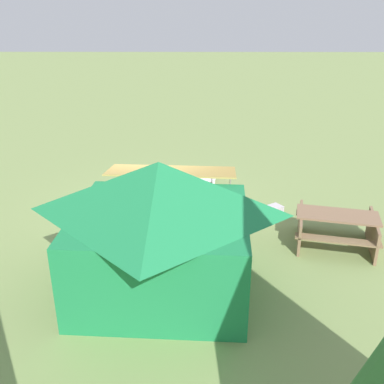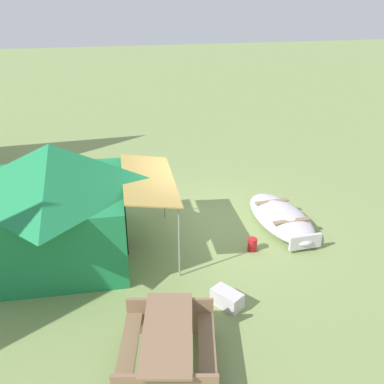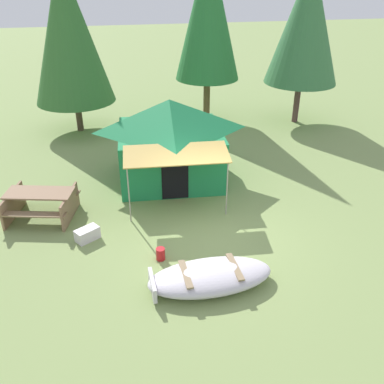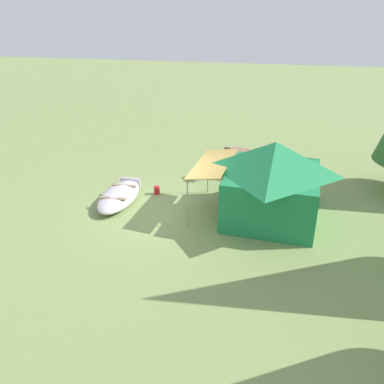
{
  "view_description": "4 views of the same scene",
  "coord_description": "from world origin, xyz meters",
  "px_view_note": "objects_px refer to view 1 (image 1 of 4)",
  "views": [
    {
      "loc": [
        -1.12,
        10.48,
        5.03
      ],
      "look_at": [
        -1.07,
        0.67,
        0.83
      ],
      "focal_mm": 41.71,
      "sensor_mm": 36.0,
      "label": 1
    },
    {
      "loc": [
        -9.1,
        2.49,
        5.28
      ],
      "look_at": [
        -0.55,
        0.49,
        1.2
      ],
      "focal_mm": 40.36,
      "sensor_mm": 36.0,
      "label": 2
    },
    {
      "loc": [
        -2.14,
        -8.59,
        6.12
      ],
      "look_at": [
        -0.44,
        0.31,
        1.14
      ],
      "focal_mm": 39.65,
      "sensor_mm": 36.0,
      "label": 3
    },
    {
      "loc": [
        11.14,
        3.49,
        6.19
      ],
      "look_at": [
        -0.35,
        0.85,
        0.7
      ],
      "focal_mm": 37.03,
      "sensor_mm": 36.0,
      "label": 4
    }
  ],
  "objects_px": {
    "picnic_table": "(336,226)",
    "fuel_can": "(203,195)",
    "canvas_cabin_tent": "(161,226)",
    "beached_rowboat": "(172,178)",
    "cooler_box": "(271,213)"
  },
  "relations": [
    {
      "from": "beached_rowboat",
      "to": "cooler_box",
      "type": "distance_m",
      "value": 3.41
    },
    {
      "from": "canvas_cabin_tent",
      "to": "beached_rowboat",
      "type": "bearing_deg",
      "value": -89.26
    },
    {
      "from": "picnic_table",
      "to": "fuel_can",
      "type": "relative_size",
      "value": 6.85
    },
    {
      "from": "cooler_box",
      "to": "fuel_can",
      "type": "xyz_separation_m",
      "value": [
        1.68,
        -1.12,
        -0.01
      ]
    },
    {
      "from": "picnic_table",
      "to": "cooler_box",
      "type": "distance_m",
      "value": 1.81
    },
    {
      "from": "beached_rowboat",
      "to": "picnic_table",
      "type": "height_order",
      "value": "picnic_table"
    },
    {
      "from": "beached_rowboat",
      "to": "picnic_table",
      "type": "xyz_separation_m",
      "value": [
        -3.81,
        3.52,
        0.24
      ]
    },
    {
      "from": "canvas_cabin_tent",
      "to": "cooler_box",
      "type": "relative_size",
      "value": 7.22
    },
    {
      "from": "picnic_table",
      "to": "fuel_can",
      "type": "height_order",
      "value": "picnic_table"
    },
    {
      "from": "canvas_cabin_tent",
      "to": "picnic_table",
      "type": "distance_m",
      "value": 4.18
    },
    {
      "from": "beached_rowboat",
      "to": "picnic_table",
      "type": "relative_size",
      "value": 1.34
    },
    {
      "from": "picnic_table",
      "to": "fuel_can",
      "type": "bearing_deg",
      "value": -40.13
    },
    {
      "from": "beached_rowboat",
      "to": "cooler_box",
      "type": "xyz_separation_m",
      "value": [
        -2.6,
        2.21,
        -0.07
      ]
    },
    {
      "from": "beached_rowboat",
      "to": "fuel_can",
      "type": "relative_size",
      "value": 9.19
    },
    {
      "from": "canvas_cabin_tent",
      "to": "picnic_table",
      "type": "xyz_separation_m",
      "value": [
        -3.74,
        -1.66,
        -0.85
      ]
    }
  ]
}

